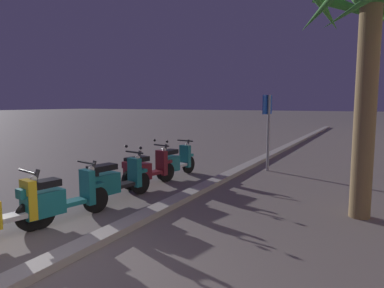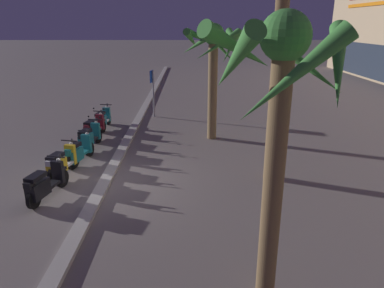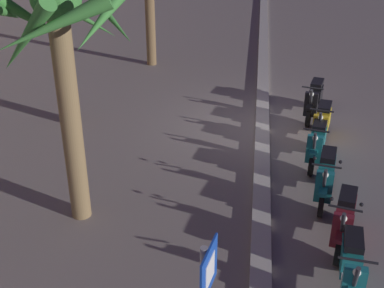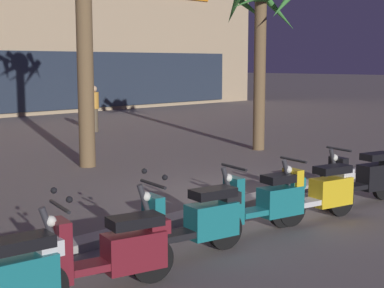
{
  "view_description": "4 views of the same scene",
  "coord_description": "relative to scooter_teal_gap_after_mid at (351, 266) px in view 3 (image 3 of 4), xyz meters",
  "views": [
    {
      "loc": [
        2.66,
        3.59,
        2.14
      ],
      "look_at": [
        -4.33,
        -0.1,
        1.21
      ],
      "focal_mm": 32.33,
      "sensor_mm": 36.0,
      "label": 1
    },
    {
      "loc": [
        9.88,
        2.49,
        4.62
      ],
      "look_at": [
        -0.84,
        2.57,
        0.96
      ],
      "focal_mm": 33.04,
      "sensor_mm": 36.0,
      "label": 2
    },
    {
      "loc": [
        -12.45,
        0.22,
        5.95
      ],
      "look_at": [
        -3.54,
        1.35,
        1.25
      ],
      "focal_mm": 48.14,
      "sensor_mm": 36.0,
      "label": 3
    },
    {
      "loc": [
        -8.19,
        -6.48,
        2.48
      ],
      "look_at": [
        -1.89,
        -0.13,
        1.22
      ],
      "focal_mm": 54.27,
      "sensor_mm": 36.0,
      "label": 4
    }
  ],
  "objects": [
    {
      "name": "scooter_black_tail_end",
      "position": [
        6.92,
        0.02,
        0.02
      ],
      "size": [
        1.84,
        0.73,
        1.04
      ],
      "color": "black",
      "rests_on": "ground"
    },
    {
      "name": "scooter_yellow_second_in_line",
      "position": [
        5.38,
        -0.05,
        0.01
      ],
      "size": [
        1.72,
        0.68,
        1.04
      ],
      "color": "black",
      "rests_on": "ground"
    },
    {
      "name": "ground_plane",
      "position": [
        5.85,
        1.5,
        -0.45
      ],
      "size": [
        200.0,
        200.0,
        0.0
      ],
      "primitive_type": "plane",
      "color": "slate"
    },
    {
      "name": "scooter_teal_mid_rear",
      "position": [
        2.77,
        0.12,
        0.01
      ],
      "size": [
        1.8,
        0.65,
        1.17
      ],
      "color": "black",
      "rests_on": "ground"
    },
    {
      "name": "scooter_teal_mid_centre",
      "position": [
        4.31,
        0.17,
        -0.0
      ],
      "size": [
        1.77,
        0.69,
        1.04
      ],
      "color": "black",
      "rests_on": "ground"
    },
    {
      "name": "curb_strip",
      "position": [
        5.85,
        1.41,
        -0.39
      ],
      "size": [
        60.0,
        0.36,
        0.12
      ],
      "primitive_type": "cube",
      "color": "#ADA89E",
      "rests_on": "ground"
    },
    {
      "name": "palm_tree_mid_walkway",
      "position": [
        1.42,
        4.95,
        3.05
      ],
      "size": [
        2.54,
        2.51,
        4.65
      ],
      "color": "olive",
      "rests_on": "ground"
    },
    {
      "name": "scooter_teal_gap_after_mid",
      "position": [
        0.0,
        0.0,
        0.0
      ],
      "size": [
        1.73,
        0.58,
        1.04
      ],
      "color": "black",
      "rests_on": "ground"
    },
    {
      "name": "scooter_maroon_far_back",
      "position": [
        1.32,
        -0.06,
        -0.01
      ],
      "size": [
        1.72,
        0.7,
        1.17
      ],
      "color": "black",
      "rests_on": "ground"
    }
  ]
}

